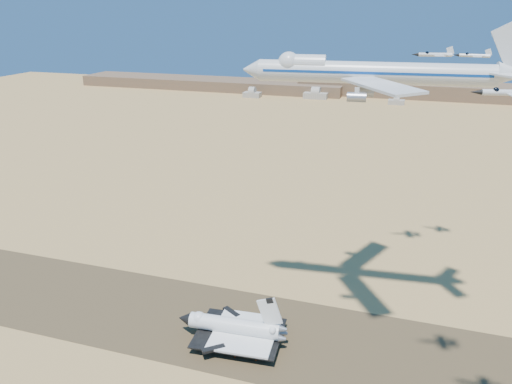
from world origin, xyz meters
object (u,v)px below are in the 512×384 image
(crew_a, at_px, (235,356))
(carrier_747, at_px, (365,73))
(chase_jet_a, at_px, (508,92))
(chase_jet_e, at_px, (434,55))
(shuttle, at_px, (233,327))
(chase_jet_f, at_px, (474,55))
(crew_c, at_px, (256,358))
(crew_b, at_px, (241,353))

(crew_a, bearing_deg, carrier_747, -61.13)
(chase_jet_a, xyz_separation_m, chase_jet_e, (-13.99, 88.80, 0.08))
(shuttle, distance_m, chase_jet_f, 141.80)
(shuttle, height_order, crew_c, shuttle)
(shuttle, height_order, carrier_747, carrier_747)
(chase_jet_e, xyz_separation_m, chase_jet_f, (15.27, 12.23, -0.98))
(chase_jet_e, bearing_deg, crew_c, -131.97)
(crew_a, xyz_separation_m, chase_jet_e, (53.85, 81.30, 92.75))
(shuttle, height_order, chase_jet_f, chase_jet_f)
(chase_jet_f, bearing_deg, chase_jet_e, -137.99)
(chase_jet_e, bearing_deg, carrier_747, -126.10)
(shuttle, bearing_deg, chase_jet_e, 47.26)
(crew_c, xyz_separation_m, chase_jet_f, (61.94, 92.72, 91.70))
(carrier_747, height_order, chase_jet_a, carrier_747)
(crew_b, relative_size, chase_jet_e, 0.11)
(crew_a, bearing_deg, chase_jet_a, -113.74)
(carrier_747, bearing_deg, chase_jet_f, 53.04)
(chase_jet_e, bearing_deg, shuttle, -140.43)
(carrier_747, bearing_deg, chase_jet_a, -55.17)
(crew_a, height_order, chase_jet_e, chase_jet_e)
(crew_b, bearing_deg, crew_a, 126.38)
(shuttle, xyz_separation_m, crew_a, (3.78, -9.01, -4.29))
(carrier_747, height_order, crew_a, carrier_747)
(crew_c, distance_m, chase_jet_e, 131.33)
(shuttle, distance_m, carrier_747, 97.07)
(crew_b, distance_m, crew_c, 5.79)
(crew_a, relative_size, chase_jet_f, 0.12)
(shuttle, bearing_deg, carrier_747, 30.44)
(crew_a, distance_m, crew_c, 7.23)
(shuttle, distance_m, chase_jet_a, 114.94)
(crew_c, xyz_separation_m, chase_jet_a, (60.65, -8.31, 92.60))
(crew_a, xyz_separation_m, crew_c, (7.18, 0.80, 0.06))
(crew_a, xyz_separation_m, crew_b, (1.53, 2.03, -0.01))
(chase_jet_a, bearing_deg, chase_jet_e, 87.71)
(chase_jet_a, height_order, chase_jet_e, chase_jet_e)
(carrier_747, distance_m, crew_a, 102.25)
(chase_jet_a, bearing_deg, carrier_747, 118.98)
(crew_c, bearing_deg, crew_b, 26.34)
(crew_c, distance_m, chase_jet_a, 111.01)
(shuttle, height_order, crew_b, shuttle)
(shuttle, distance_m, crew_b, 9.77)
(carrier_747, distance_m, crew_c, 99.86)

